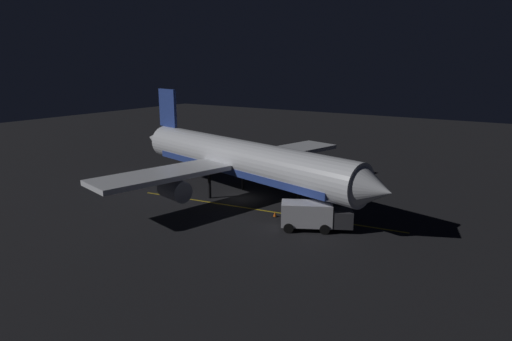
% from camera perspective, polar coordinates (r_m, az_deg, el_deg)
% --- Properties ---
extents(ground_plane, '(180.00, 180.00, 0.20)m').
position_cam_1_polar(ground_plane, '(49.22, -1.95, -3.78)').
color(ground_plane, black).
extents(apron_guide_stripe, '(4.04, 29.07, 0.01)m').
position_cam_1_polar(apron_guide_stripe, '(45.33, 0.60, -5.17)').
color(apron_guide_stripe, gold).
rests_on(apron_guide_stripe, ground_plane).
extents(airliner, '(32.38, 37.98, 11.54)m').
position_cam_1_polar(airliner, '(48.50, -2.45, 1.48)').
color(airliner, white).
rests_on(airliner, ground_plane).
extents(baggage_truck, '(4.76, 6.56, 2.54)m').
position_cam_1_polar(baggage_truck, '(40.04, 7.43, -5.89)').
color(baggage_truck, silver).
rests_on(baggage_truck, ground_plane).
extents(catering_truck, '(5.20, 5.90, 2.31)m').
position_cam_1_polar(catering_truck, '(56.45, 5.93, -0.20)').
color(catering_truck, navy).
rests_on(catering_truck, ground_plane).
extents(ground_crew_worker, '(0.40, 0.40, 1.74)m').
position_cam_1_polar(ground_crew_worker, '(48.63, 9.85, -2.98)').
color(ground_crew_worker, black).
rests_on(ground_crew_worker, ground_plane).
extents(traffic_cone_near_left, '(0.50, 0.50, 0.55)m').
position_cam_1_polar(traffic_cone_near_left, '(50.00, 7.39, -3.19)').
color(traffic_cone_near_left, '#EA590F').
rests_on(traffic_cone_near_left, ground_plane).
extents(traffic_cone_near_right, '(0.50, 0.50, 0.55)m').
position_cam_1_polar(traffic_cone_near_right, '(43.40, 2.48, -5.70)').
color(traffic_cone_near_right, '#EA590F').
rests_on(traffic_cone_near_right, ground_plane).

